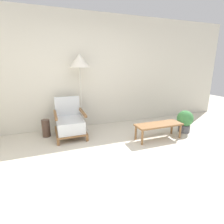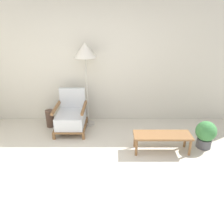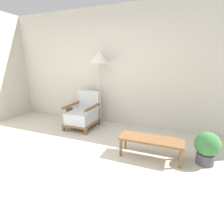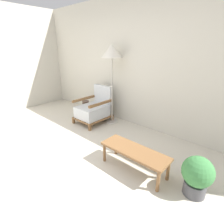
{
  "view_description": "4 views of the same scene",
  "coord_description": "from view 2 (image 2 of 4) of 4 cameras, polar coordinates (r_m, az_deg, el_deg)",
  "views": [
    {
      "loc": [
        -1.04,
        -1.94,
        1.53
      ],
      "look_at": [
        0.21,
        1.44,
        0.55
      ],
      "focal_mm": 28.0,
      "sensor_mm": 36.0,
      "label": 1
    },
    {
      "loc": [
        0.2,
        -2.36,
        2.19
      ],
      "look_at": [
        0.21,
        1.44,
        0.55
      ],
      "focal_mm": 35.0,
      "sensor_mm": 36.0,
      "label": 2
    },
    {
      "loc": [
        1.44,
        -1.63,
        1.51
      ],
      "look_at": [
        0.21,
        1.44,
        0.55
      ],
      "focal_mm": 28.0,
      "sensor_mm": 36.0,
      "label": 3
    },
    {
      "loc": [
        2.26,
        -0.81,
        1.69
      ],
      "look_at": [
        0.21,
        1.44,
        0.55
      ],
      "focal_mm": 28.0,
      "sensor_mm": 36.0,
      "label": 4
    }
  ],
  "objects": [
    {
      "name": "vase",
      "position": [
        4.91,
        -16.1,
        -1.66
      ],
      "size": [
        0.17,
        0.17,
        0.38
      ],
      "primitive_type": "cylinder",
      "color": "#473328",
      "rests_on": "ground_plane"
    },
    {
      "name": "floor_lamp",
      "position": [
        4.47,
        -7.2,
        14.99
      ],
      "size": [
        0.46,
        0.46,
        1.76
      ],
      "color": "#B7B2A8",
      "rests_on": "ground_plane"
    },
    {
      "name": "armchair",
      "position": [
        4.61,
        -10.82,
        -1.14
      ],
      "size": [
        0.63,
        0.77,
        0.83
      ],
      "color": "brown",
      "rests_on": "ground_plane"
    },
    {
      "name": "coffee_table",
      "position": [
        3.92,
        12.82,
        -6.26
      ],
      "size": [
        1.0,
        0.35,
        0.34
      ],
      "color": "brown",
      "rests_on": "ground_plane"
    },
    {
      "name": "ground_plane",
      "position": [
        3.23,
        -3.9,
        -19.49
      ],
      "size": [
        14.0,
        14.0,
        0.0
      ],
      "primitive_type": "plane",
      "color": "beige"
    },
    {
      "name": "wall_back",
      "position": [
        4.78,
        -2.65,
        13.19
      ],
      "size": [
        8.0,
        0.06,
        2.7
      ],
      "color": "beige",
      "rests_on": "ground_plane"
    },
    {
      "name": "potted_plant",
      "position": [
        4.28,
        23.09,
        -5.14
      ],
      "size": [
        0.37,
        0.37,
        0.51
      ],
      "color": "#4C4C51",
      "rests_on": "ground_plane"
    }
  ]
}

